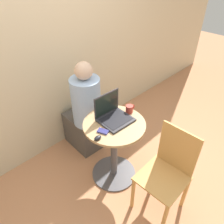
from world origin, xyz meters
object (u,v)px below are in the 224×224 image
at_px(person_seated, 85,115).
at_px(laptop, 113,115).
at_px(chair_empty, 167,172).
at_px(cell_phone, 103,131).

bearing_deg(person_seated, laptop, -93.70).
height_order(chair_empty, person_seated, person_seated).
distance_m(cell_phone, chair_empty, 0.69).
distance_m(laptop, chair_empty, 0.73).
xyz_separation_m(laptop, chair_empty, (0.06, -0.64, -0.34)).
bearing_deg(cell_phone, person_seated, 68.22).
relative_size(cell_phone, chair_empty, 0.13).
bearing_deg(laptop, cell_phone, -160.09).
bearing_deg(chair_empty, person_seated, 91.20).
height_order(cell_phone, person_seated, person_seated).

